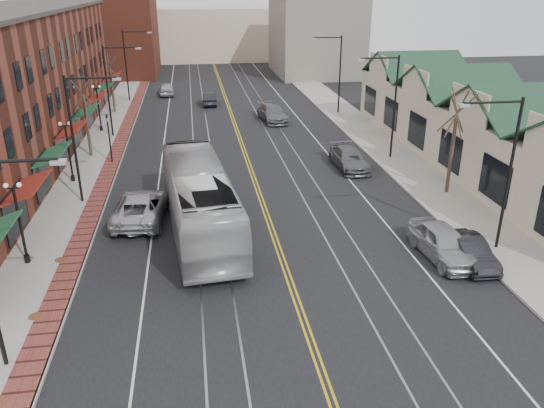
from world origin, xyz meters
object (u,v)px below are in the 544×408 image
object	(u,v)px
transit_bus	(199,199)
parked_car_b	(470,251)
parked_suv	(141,207)
parked_car_d	(351,162)
parked_car_c	(349,158)
parked_car_a	(443,243)

from	to	relation	value
transit_bus	parked_car_b	bearing A→B (deg)	150.52
transit_bus	parked_suv	xyz separation A→B (m)	(-3.47, 1.97, -1.06)
parked_suv	transit_bus	bearing A→B (deg)	156.01
transit_bus	parked_car_d	world-z (taller)	transit_bus
parked_car_c	parked_car_d	distance (m)	0.53
transit_bus	parked_car_c	size ratio (longest dim) A/B	2.59
parked_suv	parked_car_a	size ratio (longest dim) A/B	1.20
parked_suv	parked_car_d	size ratio (longest dim) A/B	1.53
parked_car_a	parked_car_d	size ratio (longest dim) A/B	1.27
transit_bus	parked_car_c	bearing A→B (deg)	-146.19
transit_bus	parked_car_d	distance (m)	14.61
transit_bus	parked_car_d	bearing A→B (deg)	-147.79
parked_car_d	transit_bus	bearing A→B (deg)	-134.71
transit_bus	parked_suv	distance (m)	4.13
parked_car_d	parked_suv	bearing A→B (deg)	-147.58
transit_bus	parked_car_a	world-z (taller)	transit_bus
parked_suv	parked_car_a	distance (m)	17.26
parked_car_a	parked_car_c	xyz separation A→B (m)	(-0.70, 14.62, -0.09)
transit_bus	parked_car_b	world-z (taller)	transit_bus
parked_car_b	parked_suv	bearing A→B (deg)	155.99
transit_bus	parked_car_c	xyz separation A→B (m)	(11.53, 9.42, -1.14)
parked_car_a	parked_car_b	xyz separation A→B (m)	(1.10, -0.75, -0.18)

